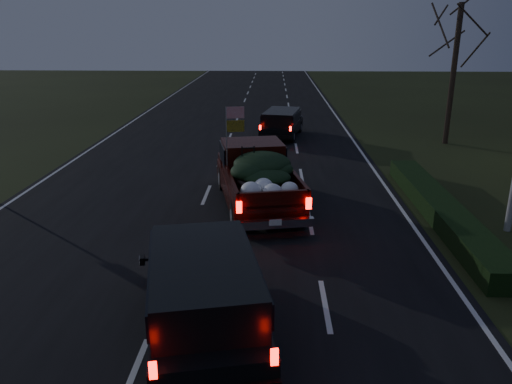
# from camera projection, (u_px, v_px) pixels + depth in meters

# --- Properties ---
(ground) EXTENTS (120.00, 120.00, 0.00)m
(ground) POSITION_uv_depth(u_px,v_px,m) (182.00, 254.00, 13.45)
(ground) COLOR black
(ground) RESTS_ON ground
(road_asphalt) EXTENTS (14.00, 120.00, 0.02)m
(road_asphalt) POSITION_uv_depth(u_px,v_px,m) (182.00, 254.00, 13.44)
(road_asphalt) COLOR black
(road_asphalt) RESTS_ON ground
(hedge_row) EXTENTS (1.00, 10.00, 0.60)m
(hedge_row) POSITION_uv_depth(u_px,v_px,m) (441.00, 209.00, 15.94)
(hedge_row) COLOR black
(hedge_row) RESTS_ON ground
(bare_tree_far) EXTENTS (3.60, 3.60, 7.00)m
(bare_tree_far) POSITION_uv_depth(u_px,v_px,m) (457.00, 40.00, 24.71)
(bare_tree_far) COLOR black
(bare_tree_far) RESTS_ON ground
(pickup_truck) EXTENTS (3.27, 6.09, 3.03)m
(pickup_truck) POSITION_uv_depth(u_px,v_px,m) (257.00, 173.00, 16.85)
(pickup_truck) COLOR black
(pickup_truck) RESTS_ON ground
(lead_suv) EXTENTS (2.53, 4.50, 1.22)m
(lead_suv) POSITION_uv_depth(u_px,v_px,m) (282.00, 121.00, 27.57)
(lead_suv) COLOR black
(lead_suv) RESTS_ON ground
(rear_suv) EXTENTS (3.00, 5.20, 1.40)m
(rear_suv) POSITION_uv_depth(u_px,v_px,m) (203.00, 287.00, 9.61)
(rear_suv) COLOR black
(rear_suv) RESTS_ON ground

